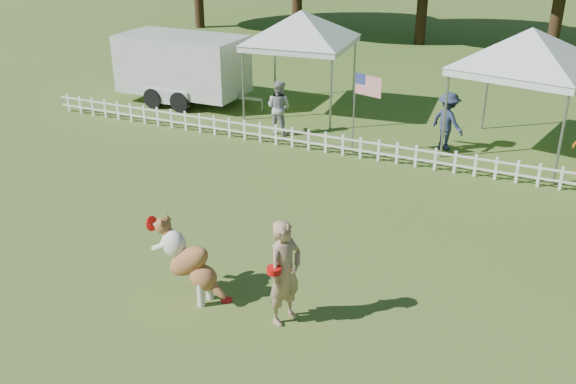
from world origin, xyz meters
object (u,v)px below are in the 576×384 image
object	(u,v)px
handler	(285,273)
cargo_trailer	(183,68)
flag_pole	(354,113)
canopy_tent_right	(523,94)
spectator_a	(279,107)
canopy_tent_left	(301,63)
dog	(190,262)
spectator_b	(448,121)
frisbee_on_turf	(227,300)

from	to	relation	value
handler	cargo_trailer	size ratio (longest dim) A/B	0.34
flag_pole	canopy_tent_right	bearing A→B (deg)	41.90
handler	spectator_a	bearing A→B (deg)	44.64
canopy_tent_left	canopy_tent_right	world-z (taller)	canopy_tent_right
canopy_tent_right	flag_pole	world-z (taller)	canopy_tent_right
canopy_tent_left	flag_pole	bearing A→B (deg)	-51.26
handler	cargo_trailer	distance (m)	13.11
dog	canopy_tent_right	world-z (taller)	canopy_tent_right
spectator_a	spectator_b	world-z (taller)	spectator_b
canopy_tent_left	flag_pole	world-z (taller)	canopy_tent_left
cargo_trailer	handler	bearing A→B (deg)	-49.93
cargo_trailer	flag_pole	size ratio (longest dim) A/B	2.29
handler	spectator_b	size ratio (longest dim) A/B	1.12
cargo_trailer	flag_pole	world-z (taller)	cargo_trailer
canopy_tent_left	spectator_a	size ratio (longest dim) A/B	1.99
canopy_tent_left	cargo_trailer	distance (m)	4.14
handler	canopy_tent_right	xyz separation A→B (m)	(2.48, 9.57, 0.76)
dog	spectator_a	world-z (taller)	spectator_a
canopy_tent_left	canopy_tent_right	xyz separation A→B (m)	(6.83, -1.07, 0.07)
handler	spectator_a	size ratio (longest dim) A/B	1.13
dog	spectator_b	size ratio (longest dim) A/B	0.88
spectator_a	canopy_tent_left	bearing A→B (deg)	-73.93
dog	spectator_a	size ratio (longest dim) A/B	0.89
handler	canopy_tent_right	world-z (taller)	canopy_tent_right
dog	flag_pole	xyz separation A→B (m)	(0.21, 7.78, 0.43)
canopy_tent_right	spectator_b	xyz separation A→B (m)	(-1.78, -0.45, -0.85)
canopy_tent_right	spectator_b	distance (m)	2.03
cargo_trailer	dog	bearing A→B (deg)	-56.50
canopy_tent_left	spectator_b	size ratio (longest dim) A/B	1.96
dog	spectator_a	xyz separation A→B (m)	(-2.31, 8.44, 0.09)
canopy_tent_left	flag_pole	distance (m)	4.08
handler	spectator_a	xyz separation A→B (m)	(-4.07, 8.37, -0.10)
canopy_tent_right	spectator_b	world-z (taller)	canopy_tent_right
handler	cargo_trailer	bearing A→B (deg)	58.78
spectator_a	spectator_b	distance (m)	4.82
canopy_tent_left	cargo_trailer	xyz separation A→B (m)	(-4.08, -0.60, -0.43)
handler	spectator_b	xyz separation A→B (m)	(0.70, 9.11, -0.09)
handler	flag_pole	bearing A→B (deg)	30.04
flag_pole	spectator_a	xyz separation A→B (m)	(-2.52, 0.66, -0.34)
frisbee_on_turf	canopy_tent_left	xyz separation A→B (m)	(-3.20, 10.55, 1.57)
canopy_tent_right	cargo_trailer	size ratio (longest dim) A/B	0.63
canopy_tent_right	cargo_trailer	distance (m)	10.93
canopy_tent_right	spectator_a	xyz separation A→B (m)	(-6.55, -1.19, -0.86)
spectator_b	dog	bearing A→B (deg)	106.27
dog	frisbee_on_turf	size ratio (longest dim) A/B	7.05
cargo_trailer	frisbee_on_turf	bearing A→B (deg)	-53.79
canopy_tent_left	dog	bearing A→B (deg)	-81.50
handler	flag_pole	xyz separation A→B (m)	(-1.54, 7.71, 0.24)
dog	spectator_b	xyz separation A→B (m)	(2.45, 9.18, 0.10)
flag_pole	spectator_b	xyz separation A→B (m)	(2.24, 1.40, -0.33)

